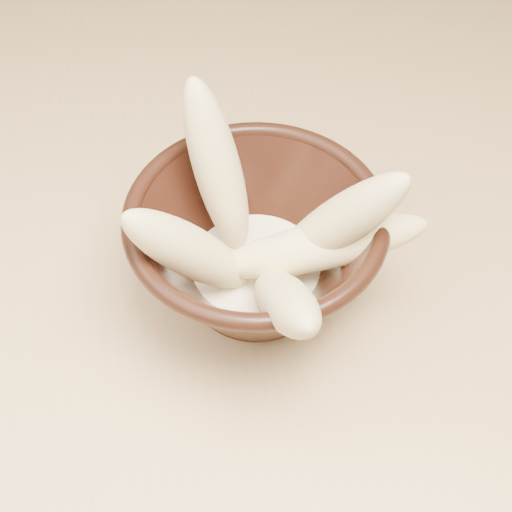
# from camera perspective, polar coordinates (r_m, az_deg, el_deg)

# --- Properties ---
(table) EXTENTS (1.20, 0.80, 0.75)m
(table) POSITION_cam_1_polar(r_m,az_deg,el_deg) (0.72, -7.37, -0.27)
(table) COLOR tan
(table) RESTS_ON ground
(bowl) EXTENTS (0.20, 0.20, 0.11)m
(bowl) POSITION_cam_1_polar(r_m,az_deg,el_deg) (0.55, 0.00, 0.59)
(bowl) COLOR black
(bowl) RESTS_ON table
(milk_puddle) EXTENTS (0.11, 0.11, 0.02)m
(milk_puddle) POSITION_cam_1_polar(r_m,az_deg,el_deg) (0.57, 0.00, -1.06)
(milk_puddle) COLOR #FFF2CD
(milk_puddle) RESTS_ON bowl
(banana_upright) EXTENTS (0.07, 0.10, 0.15)m
(banana_upright) POSITION_cam_1_polar(r_m,az_deg,el_deg) (0.54, -3.12, 7.01)
(banana_upright) COLOR #E8D789
(banana_upright) RESTS_ON bowl
(banana_left) EXTENTS (0.11, 0.05, 0.13)m
(banana_left) POSITION_cam_1_polar(r_m,az_deg,el_deg) (0.50, -5.30, 0.38)
(banana_left) COLOR #E8D789
(banana_left) RESTS_ON bowl
(banana_right) EXTENTS (0.12, 0.08, 0.14)m
(banana_right) POSITION_cam_1_polar(r_m,az_deg,el_deg) (0.51, 6.42, 2.47)
(banana_right) COLOR #E8D789
(banana_right) RESTS_ON bowl
(banana_across) EXTENTS (0.17, 0.06, 0.08)m
(banana_across) POSITION_cam_1_polar(r_m,az_deg,el_deg) (0.52, 5.08, 0.76)
(banana_across) COLOR #E8D789
(banana_across) RESTS_ON bowl
(banana_front) EXTENTS (0.04, 0.13, 0.12)m
(banana_front) POSITION_cam_1_polar(r_m,az_deg,el_deg) (0.49, 2.34, -3.72)
(banana_front) COLOR #E8D789
(banana_front) RESTS_ON bowl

